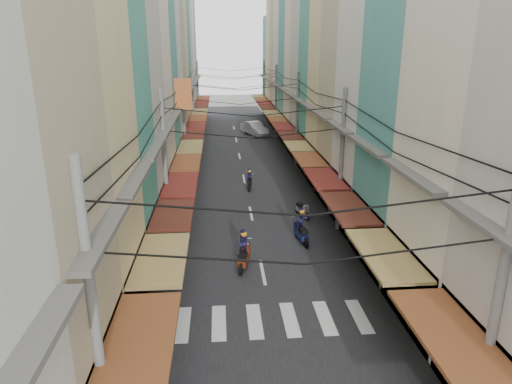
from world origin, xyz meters
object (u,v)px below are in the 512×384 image
white_car (255,135)px  bicycle (413,265)px  market_umbrella (467,289)px  traffic_sign (397,257)px

white_car → bicycle: white_car is taller
market_umbrella → traffic_sign: bearing=115.0°
market_umbrella → traffic_sign: size_ratio=0.89×
bicycle → market_umbrella: size_ratio=0.68×
white_car → traffic_sign: (2.99, -37.65, 1.93)m
bicycle → traffic_sign: 4.11m
market_umbrella → traffic_sign: 3.31m
market_umbrella → traffic_sign: traffic_sign is taller
traffic_sign → market_umbrella: bearing=-65.0°
traffic_sign → bicycle: bearing=53.7°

